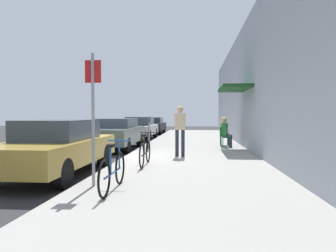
{
  "coord_description": "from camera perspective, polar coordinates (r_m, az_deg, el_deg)",
  "views": [
    {
      "loc": [
        2.4,
        -9.97,
        1.52
      ],
      "look_at": [
        1.0,
        5.25,
        0.96
      ],
      "focal_mm": 32.17,
      "sensor_mm": 36.0,
      "label": 1
    }
  ],
  "objects": [
    {
      "name": "ground_plane",
      "position": [
        10.36,
        -8.25,
        -6.35
      ],
      "size": [
        60.0,
        60.0,
        0.0
      ],
      "primitive_type": "plane",
      "color": "#2D2D30"
    },
    {
      "name": "sidewalk_slab",
      "position": [
        12.06,
        4.52,
        -4.86
      ],
      "size": [
        4.5,
        32.0,
        0.12
      ],
      "primitive_type": "cube",
      "color": "#9E9B93",
      "rests_on": "ground_plane"
    },
    {
      "name": "building_facade",
      "position": [
        12.24,
        15.95,
        7.85
      ],
      "size": [
        1.4,
        32.0,
        5.53
      ],
      "color": "#999EA8",
      "rests_on": "ground_plane"
    },
    {
      "name": "parked_car_0",
      "position": [
        8.14,
        -20.31,
        -3.68
      ],
      "size": [
        1.8,
        4.4,
        1.39
      ],
      "color": "#A58433",
      "rests_on": "ground_plane"
    },
    {
      "name": "parked_car_1",
      "position": [
        13.48,
        -9.8,
        -1.33
      ],
      "size": [
        1.8,
        4.4,
        1.36
      ],
      "color": "#47514C",
      "rests_on": "ground_plane"
    },
    {
      "name": "parked_car_2",
      "position": [
        18.99,
        -5.37,
        -0.32
      ],
      "size": [
        1.8,
        4.4,
        1.39
      ],
      "color": "#B7B7BC",
      "rests_on": "ground_plane"
    },
    {
      "name": "parked_car_3",
      "position": [
        24.57,
        -2.93,
        0.19
      ],
      "size": [
        1.8,
        4.4,
        1.33
      ],
      "color": "black",
      "rests_on": "ground_plane"
    },
    {
      "name": "parking_meter",
      "position": [
        12.66,
        -3.61,
        -0.76
      ],
      "size": [
        0.12,
        0.1,
        1.32
      ],
      "color": "slate",
      "rests_on": "sidewalk_slab"
    },
    {
      "name": "street_sign",
      "position": [
        6.07,
        -14.01,
        3.17
      ],
      "size": [
        0.32,
        0.06,
        2.6
      ],
      "color": "gray",
      "rests_on": "sidewalk_slab"
    },
    {
      "name": "bicycle_0",
      "position": [
        5.71,
        -10.39,
        -8.43
      ],
      "size": [
        0.46,
        1.71,
        0.9
      ],
      "color": "black",
      "rests_on": "sidewalk_slab"
    },
    {
      "name": "bicycle_1",
      "position": [
        8.41,
        -4.35,
        -5.01
      ],
      "size": [
        0.46,
        1.71,
        0.9
      ],
      "color": "black",
      "rests_on": "sidewalk_slab"
    },
    {
      "name": "cafe_chair_0",
      "position": [
        13.42,
        10.66,
        -1.76
      ],
      "size": [
        0.54,
        0.54,
        0.87
      ],
      "color": "#14592D",
      "rests_on": "sidewalk_slab"
    },
    {
      "name": "seated_patron_0",
      "position": [
        13.4,
        10.92,
        -0.95
      ],
      "size": [
        0.5,
        0.45,
        1.29
      ],
      "color": "#232838",
      "rests_on": "sidewalk_slab"
    },
    {
      "name": "cafe_chair_1",
      "position": [
        14.14,
        10.37,
        -1.56
      ],
      "size": [
        0.45,
        0.45,
        0.87
      ],
      "color": "#14592D",
      "rests_on": "sidewalk_slab"
    },
    {
      "name": "seated_patron_1",
      "position": [
        14.14,
        10.62,
        -0.78
      ],
      "size": [
        0.43,
        0.36,
        1.29
      ],
      "color": "#232838",
      "rests_on": "sidewalk_slab"
    },
    {
      "name": "pedestrian_standing",
      "position": [
        10.1,
        2.28,
        -0.17
      ],
      "size": [
        0.36,
        0.22,
        1.7
      ],
      "color": "#232838",
      "rests_on": "sidewalk_slab"
    }
  ]
}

